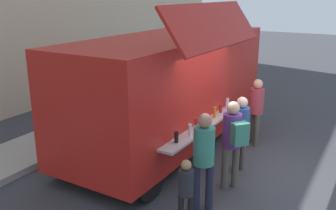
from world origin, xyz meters
TOP-DOWN VIEW (x-y plane):
  - ground_plane at (0.00, 0.00)m, footprint 60.00×60.00m
  - food_truck_main at (0.51, 2.34)m, footprint 6.46×2.93m
  - trash_bin at (4.50, 4.66)m, footprint 0.60×0.60m
  - customer_front_ordering at (-0.08, 0.33)m, footprint 0.54×0.35m
  - customer_mid_with_backpack at (-0.87, 0.20)m, footprint 0.53×0.56m
  - customer_rear_waiting at (-1.82, 0.37)m, footprint 0.37×0.37m
  - customer_extra_browsing at (1.56, 0.50)m, footprint 0.34×0.34m
  - child_near_queue at (-2.45, 0.38)m, footprint 0.24×0.24m

SIDE VIEW (x-z plane):
  - ground_plane at x=0.00m, z-range 0.00..0.00m
  - trash_bin at x=4.50m, z-range 0.00..0.93m
  - child_near_queue at x=-2.45m, z-range 0.12..1.32m
  - customer_front_ordering at x=-0.08m, z-range 0.15..1.81m
  - customer_extra_browsing at x=1.56m, z-range 0.16..1.86m
  - customer_rear_waiting at x=-1.82m, z-range 0.17..1.97m
  - customer_mid_with_backpack at x=-0.87m, z-range 0.20..1.97m
  - food_truck_main at x=0.51m, z-range -0.25..3.26m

